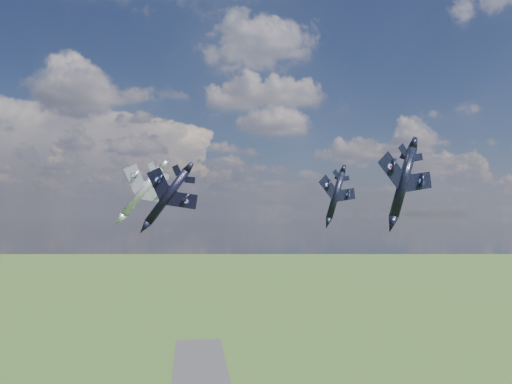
{
  "coord_description": "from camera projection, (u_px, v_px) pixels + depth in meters",
  "views": [
    {
      "loc": [
        -5.6,
        -72.56,
        79.64
      ],
      "look_at": [
        5.81,
        13.83,
        83.57
      ],
      "focal_mm": 35.0,
      "sensor_mm": 36.0,
      "label": 1
    }
  ],
  "objects": [
    {
      "name": "jet_left_silver",
      "position": [
        142.0,
        191.0,
        99.88
      ],
      "size": [
        12.05,
        16.84,
        9.86
      ],
      "primitive_type": null,
      "rotation": [
        0.0,
        0.66,
        -0.04
      ],
      "color": "#9A9CA4"
    },
    {
      "name": "jet_right_navy",
      "position": [
        403.0,
        182.0,
        64.52
      ],
      "size": [
        13.05,
        15.37,
        5.73
      ],
      "primitive_type": null,
      "rotation": [
        0.0,
        0.34,
        0.28
      ],
      "color": "black"
    },
    {
      "name": "jet_lead_navy",
      "position": [
        167.0,
        197.0,
        76.39
      ],
      "size": [
        11.36,
        14.75,
        7.98
      ],
      "primitive_type": null,
      "rotation": [
        0.0,
        0.64,
        -0.15
      ],
      "color": "black"
    },
    {
      "name": "jet_high_navy",
      "position": [
        336.0,
        195.0,
        108.14
      ],
      "size": [
        15.2,
        17.52,
        6.44
      ],
      "primitive_type": null,
      "rotation": [
        0.0,
        0.34,
        0.33
      ],
      "color": "black"
    }
  ]
}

